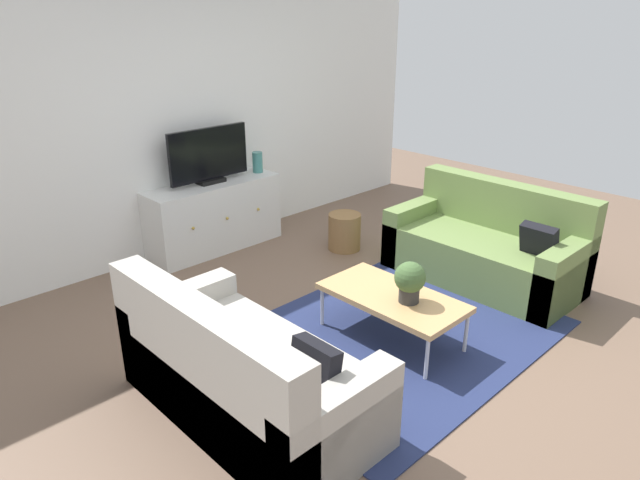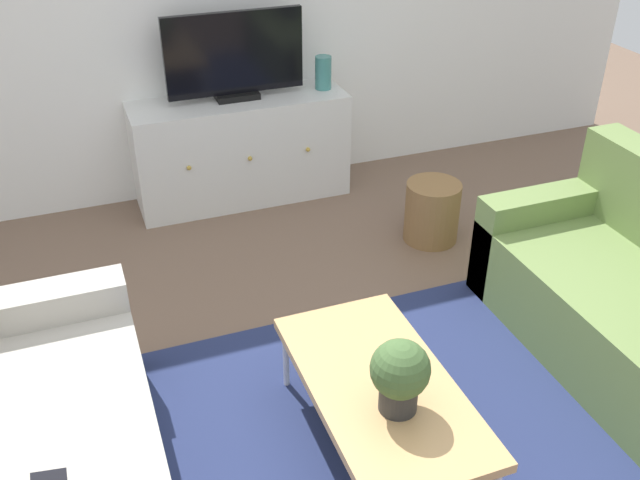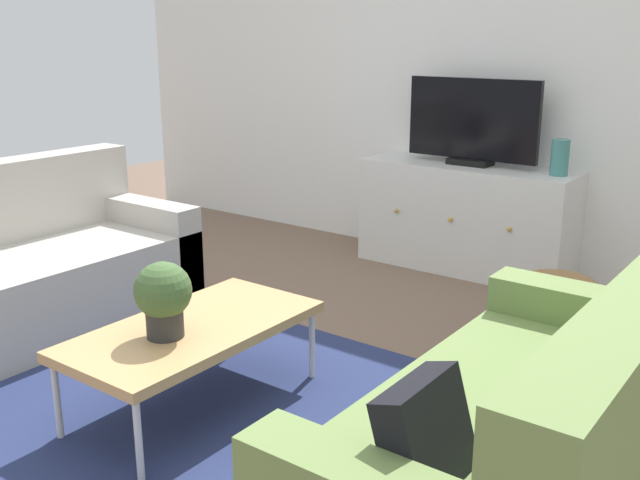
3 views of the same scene
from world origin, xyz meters
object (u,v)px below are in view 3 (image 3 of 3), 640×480
(flat_screen_tv, at_px, (472,122))
(wicker_basket, at_px, (555,316))
(potted_plant, at_px, (163,296))
(glass_vase, at_px, (560,157))
(couch_left_side, at_px, (21,277))
(coffee_table, at_px, (193,331))
(couch_right_side, at_px, (543,454))
(tv_console, at_px, (466,218))

(flat_screen_tv, relative_size, wicker_basket, 2.34)
(potted_plant, relative_size, glass_vase, 1.41)
(couch_left_side, xyz_separation_m, glass_vase, (2.06, 2.37, 0.53))
(coffee_table, bearing_deg, couch_left_side, 177.42)
(glass_vase, bearing_deg, potted_plant, -104.50)
(couch_left_side, distance_m, potted_plant, 1.43)
(couch_left_side, relative_size, flat_screen_tv, 1.92)
(coffee_table, height_order, potted_plant, potted_plant)
(potted_plant, bearing_deg, wicker_basket, 57.53)
(couch_right_side, height_order, coffee_table, couch_right_side)
(couch_right_side, relative_size, coffee_table, 1.57)
(couch_right_side, distance_m, coffee_table, 1.49)
(couch_left_side, distance_m, wicker_basket, 2.81)
(tv_console, bearing_deg, flat_screen_tv, 90.00)
(couch_right_side, xyz_separation_m, flat_screen_tv, (-1.41, 2.39, 0.70))
(potted_plant, height_order, flat_screen_tv, flat_screen_tv)
(wicker_basket, bearing_deg, glass_vase, 110.80)
(couch_right_side, xyz_separation_m, potted_plant, (-1.48, -0.21, 0.26))
(glass_vase, xyz_separation_m, wicker_basket, (0.36, -0.96, -0.63))
(tv_console, bearing_deg, potted_plant, -91.62)
(flat_screen_tv, bearing_deg, glass_vase, -1.92)
(coffee_table, bearing_deg, wicker_basket, 54.96)
(coffee_table, bearing_deg, potted_plant, -89.52)
(potted_plant, height_order, glass_vase, glass_vase)
(couch_left_side, distance_m, coffee_table, 1.39)
(coffee_table, bearing_deg, tv_console, 88.26)
(couch_right_side, bearing_deg, couch_left_side, 180.00)
(couch_right_side, xyz_separation_m, tv_console, (-1.41, 2.37, 0.06))
(coffee_table, xyz_separation_m, wicker_basket, (1.03, 1.48, -0.16))
(couch_right_side, distance_m, tv_console, 2.76)
(potted_plant, bearing_deg, couch_right_side, 8.11)
(potted_plant, bearing_deg, glass_vase, 75.50)
(glass_vase, bearing_deg, couch_right_side, -71.08)
(couch_right_side, height_order, tv_console, couch_right_side)
(couch_left_side, height_order, flat_screen_tv, flat_screen_tv)
(couch_left_side, bearing_deg, wicker_basket, 30.25)
(tv_console, relative_size, wicker_basket, 3.72)
(coffee_table, distance_m, wicker_basket, 1.81)
(coffee_table, relative_size, flat_screen_tv, 1.22)
(couch_right_side, height_order, glass_vase, glass_vase)
(couch_left_side, relative_size, wicker_basket, 4.47)
(tv_console, height_order, glass_vase, glass_vase)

